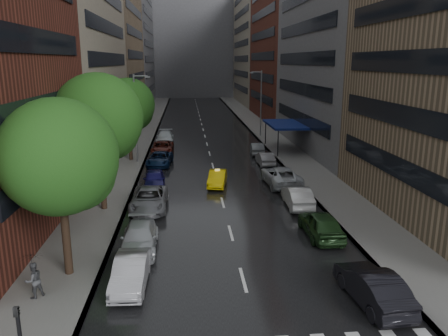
# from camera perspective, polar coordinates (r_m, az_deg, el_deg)

# --- Properties ---
(ground) EXTENTS (220.00, 220.00, 0.00)m
(ground) POSITION_cam_1_polar(r_m,az_deg,el_deg) (18.73, 4.21, -20.14)
(ground) COLOR gray
(ground) RESTS_ON ground
(road) EXTENTS (14.00, 140.00, 0.01)m
(road) POSITION_cam_1_polar(r_m,az_deg,el_deg) (66.19, -2.67, 4.75)
(road) COLOR black
(road) RESTS_ON ground
(sidewalk_left) EXTENTS (4.00, 140.00, 0.15)m
(sidewalk_left) POSITION_cam_1_polar(r_m,az_deg,el_deg) (66.43, -10.47, 4.63)
(sidewalk_left) COLOR gray
(sidewalk_left) RESTS_ON ground
(sidewalk_right) EXTENTS (4.00, 140.00, 0.15)m
(sidewalk_right) POSITION_cam_1_polar(r_m,az_deg,el_deg) (67.14, 5.06, 4.90)
(sidewalk_right) COLOR gray
(sidewalk_right) RESTS_ON ground
(buildings_left) EXTENTS (8.00, 108.00, 38.00)m
(buildings_left) POSITION_cam_1_polar(r_m,az_deg,el_deg) (75.32, -15.16, 17.61)
(buildings_left) COLOR maroon
(buildings_left) RESTS_ON ground
(buildings_right) EXTENTS (8.05, 109.10, 36.00)m
(buildings_right) POSITION_cam_1_polar(r_m,az_deg,el_deg) (74.28, 9.16, 17.22)
(buildings_right) COLOR #937A5B
(buildings_right) RESTS_ON ground
(building_far) EXTENTS (40.00, 14.00, 32.00)m
(building_far) POSITION_cam_1_polar(r_m,az_deg,el_deg) (133.45, -4.03, 16.20)
(building_far) COLOR slate
(building_far) RESTS_ON ground
(tree_near) EXTENTS (5.57, 5.57, 8.87)m
(tree_near) POSITION_cam_1_polar(r_m,az_deg,el_deg) (21.79, -20.78, 1.33)
(tree_near) COLOR #382619
(tree_near) RESTS_ON ground
(tree_mid) EXTENTS (6.10, 6.10, 9.73)m
(tree_mid) POSITION_cam_1_polar(r_m,az_deg,el_deg) (31.14, -16.10, 6.31)
(tree_mid) COLOR #382619
(tree_mid) RESTS_ON ground
(tree_far) EXTENTS (5.51, 5.51, 8.78)m
(tree_far) POSITION_cam_1_polar(r_m,az_deg,el_deg) (46.98, -12.40, 8.10)
(tree_far) COLOR #382619
(tree_far) RESTS_ON ground
(taxi) EXTENTS (2.05, 4.19, 1.32)m
(taxi) POSITION_cam_1_polar(r_m,az_deg,el_deg) (37.37, -0.87, -1.35)
(taxi) COLOR yellow
(taxi) RESTS_ON ground
(parked_cars_left) EXTENTS (2.79, 42.16, 1.53)m
(parked_cars_left) POSITION_cam_1_polar(r_m,az_deg,el_deg) (39.92, -8.82, -0.41)
(parked_cars_left) COLOR #ACABB1
(parked_cars_left) RESTS_ON ground
(parked_cars_right) EXTENTS (3.02, 36.36, 1.61)m
(parked_cars_right) POSITION_cam_1_polar(r_m,az_deg,el_deg) (34.12, 8.85, -2.81)
(parked_cars_right) COLOR black
(parked_cars_right) RESTS_ON ground
(ped_black_umbrella) EXTENTS (1.02, 1.01, 2.09)m
(ped_black_umbrella) POSITION_cam_1_polar(r_m,az_deg,el_deg) (21.53, -23.71, -12.32)
(ped_black_umbrella) COLOR #46474B
(ped_black_umbrella) RESTS_ON sidewalk_left
(street_lamp_left) EXTENTS (1.74, 0.22, 9.00)m
(street_lamp_left) POSITION_cam_1_polar(r_m,az_deg,el_deg) (45.93, -11.40, 6.62)
(street_lamp_left) COLOR gray
(street_lamp_left) RESTS_ON sidewalk_left
(street_lamp_right) EXTENTS (1.74, 0.22, 9.00)m
(street_lamp_right) POSITION_cam_1_polar(r_m,az_deg,el_deg) (61.44, 4.78, 8.61)
(street_lamp_right) COLOR gray
(street_lamp_right) RESTS_ON sidewalk_right
(awning) EXTENTS (4.00, 8.00, 3.12)m
(awning) POSITION_cam_1_polar(r_m,az_deg,el_deg) (52.15, 7.96, 5.65)
(awning) COLOR navy
(awning) RESTS_ON sidewalk_right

